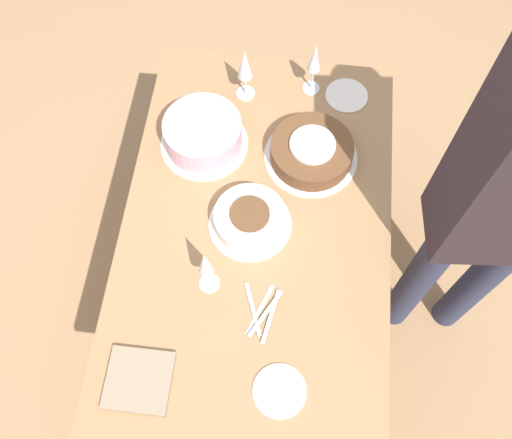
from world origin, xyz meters
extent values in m
plane|color=#A87F56|center=(0.00, 0.00, 0.00)|extent=(12.00, 12.00, 0.00)
cube|color=#9E754C|center=(0.00, 0.00, 0.73)|extent=(1.39, 0.86, 0.03)
cylinder|color=brown|center=(0.62, -0.35, 0.36)|extent=(0.07, 0.07, 0.71)
cylinder|color=brown|center=(-0.62, 0.35, 0.36)|extent=(0.07, 0.07, 0.71)
cylinder|color=brown|center=(0.62, 0.35, 0.36)|extent=(0.07, 0.07, 0.71)
cylinder|color=white|center=(0.01, 0.02, 0.74)|extent=(0.27, 0.27, 0.01)
cylinder|color=white|center=(0.01, 0.02, 0.78)|extent=(0.23, 0.23, 0.06)
cylinder|color=brown|center=(0.01, 0.02, 0.82)|extent=(0.12, 0.12, 0.01)
cylinder|color=white|center=(0.28, -0.15, 0.74)|extent=(0.32, 0.32, 0.01)
cylinder|color=brown|center=(0.28, -0.15, 0.78)|extent=(0.28, 0.28, 0.07)
cylinder|color=white|center=(0.28, -0.15, 0.82)|extent=(0.15, 0.15, 0.01)
cylinder|color=white|center=(0.29, 0.21, 0.74)|extent=(0.30, 0.30, 0.01)
cylinder|color=#E5B2C6|center=(0.29, 0.21, 0.80)|extent=(0.26, 0.26, 0.11)
cylinder|color=silver|center=(0.52, 0.10, 0.74)|extent=(0.07, 0.07, 0.00)
cylinder|color=silver|center=(0.52, 0.10, 0.79)|extent=(0.01, 0.01, 0.09)
cone|color=silver|center=(0.52, 0.10, 0.90)|extent=(0.05, 0.05, 0.12)
cylinder|color=silver|center=(0.57, -0.13, 0.74)|extent=(0.06, 0.06, 0.00)
cylinder|color=silver|center=(0.57, -0.13, 0.80)|extent=(0.01, 0.01, 0.10)
cone|color=silver|center=(0.57, -0.13, 0.90)|extent=(0.04, 0.04, 0.11)
cylinder|color=silver|center=(-0.21, 0.12, 0.74)|extent=(0.06, 0.06, 0.00)
cylinder|color=silver|center=(-0.21, 0.12, 0.80)|extent=(0.01, 0.01, 0.11)
cone|color=silver|center=(-0.21, 0.12, 0.91)|extent=(0.05, 0.05, 0.11)
cylinder|color=white|center=(-0.50, -0.12, 0.74)|extent=(0.15, 0.15, 0.01)
cylinder|color=white|center=(0.55, -0.26, 0.74)|extent=(0.15, 0.15, 0.01)
cube|color=silver|center=(-0.27, -0.04, 0.74)|extent=(0.16, 0.07, 0.00)
cube|color=silver|center=(-0.27, -0.02, 0.75)|extent=(0.16, 0.07, 0.00)
cube|color=silver|center=(-0.29, -0.08, 0.75)|extent=(0.17, 0.04, 0.00)
cube|color=silver|center=(-0.28, -0.06, 0.75)|extent=(0.15, 0.09, 0.00)
cube|color=gray|center=(-0.52, 0.27, 0.75)|extent=(0.18, 0.18, 0.02)
cylinder|color=#2D334C|center=(0.03, -0.82, 0.42)|extent=(0.11, 0.11, 0.84)
cylinder|color=#2D334C|center=(0.01, -0.60, 0.42)|extent=(0.11, 0.11, 0.84)
camera|label=1|loc=(-0.77, -0.09, 2.38)|focal=40.00mm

